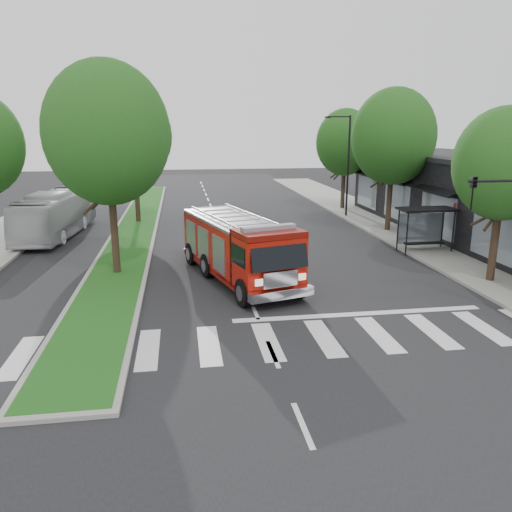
{
  "coord_description": "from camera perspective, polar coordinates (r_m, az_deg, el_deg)",
  "views": [
    {
      "loc": [
        -2.76,
        -18.52,
        7.09
      ],
      "look_at": [
        0.32,
        1.73,
        1.8
      ],
      "focal_mm": 35.0,
      "sensor_mm": 36.0,
      "label": 1
    }
  ],
  "objects": [
    {
      "name": "tree_median_near",
      "position": [
        24.74,
        -16.63,
        13.25
      ],
      "size": [
        5.8,
        5.8,
        10.16
      ],
      "color": "black",
      "rests_on": "ground"
    },
    {
      "name": "storefront_row",
      "position": [
        35.0,
        25.95,
        5.49
      ],
      "size": [
        8.0,
        30.0,
        5.0
      ],
      "primitive_type": "cube",
      "color": "black",
      "rests_on": "ground"
    },
    {
      "name": "tree_right_far",
      "position": [
        44.87,
        10.14,
        12.66
      ],
      "size": [
        5.0,
        5.0,
        8.73
      ],
      "color": "black",
      "rests_on": "ground"
    },
    {
      "name": "tree_right_near",
      "position": [
        25.04,
        26.47,
        9.37
      ],
      "size": [
        4.4,
        4.4,
        8.05
      ],
      "color": "black",
      "rests_on": "ground"
    },
    {
      "name": "city_bus",
      "position": [
        36.07,
        -21.83,
        4.53
      ],
      "size": [
        3.42,
        10.96,
        3.01
      ],
      "primitive_type": "imported",
      "rotation": [
        0.0,
        0.0,
        -0.08
      ],
      "color": "#B7B7BB",
      "rests_on": "ground"
    },
    {
      "name": "sidewalk_right",
      "position": [
        33.1,
        19.05,
        1.44
      ],
      "size": [
        5.0,
        80.0,
        0.15
      ],
      "primitive_type": "cube",
      "color": "gray",
      "rests_on": "ground"
    },
    {
      "name": "ground",
      "position": [
        20.02,
        -0.16,
        -6.26
      ],
      "size": [
        140.0,
        140.0,
        0.0
      ],
      "primitive_type": "plane",
      "color": "black",
      "rests_on": "ground"
    },
    {
      "name": "streetlight_right_far",
      "position": [
        40.77,
        10.3,
        10.58
      ],
      "size": [
        2.11,
        0.2,
        8.0
      ],
      "color": "black",
      "rests_on": "ground"
    },
    {
      "name": "tree_right_mid",
      "position": [
        35.51,
        15.43,
        13.01
      ],
      "size": [
        5.6,
        5.6,
        9.72
      ],
      "color": "black",
      "rests_on": "ground"
    },
    {
      "name": "bus_shelter",
      "position": [
        30.52,
        18.76,
        4.19
      ],
      "size": [
        3.2,
        1.6,
        2.61
      ],
      "color": "black",
      "rests_on": "ground"
    },
    {
      "name": "median",
      "position": [
        37.33,
        -13.49,
        3.25
      ],
      "size": [
        3.0,
        50.0,
        0.15
      ],
      "color": "gray",
      "rests_on": "ground"
    },
    {
      "name": "tree_median_far",
      "position": [
        38.66,
        -13.83,
        13.19
      ],
      "size": [
        5.6,
        5.6,
        9.72
      ],
      "color": "black",
      "rests_on": "ground"
    },
    {
      "name": "fire_engine",
      "position": [
        23.64,
        -2.04,
        0.89
      ],
      "size": [
        5.15,
        9.65,
        3.21
      ],
      "rotation": [
        0.0,
        0.0,
        0.28
      ],
      "color": "#660B05",
      "rests_on": "ground"
    }
  ]
}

